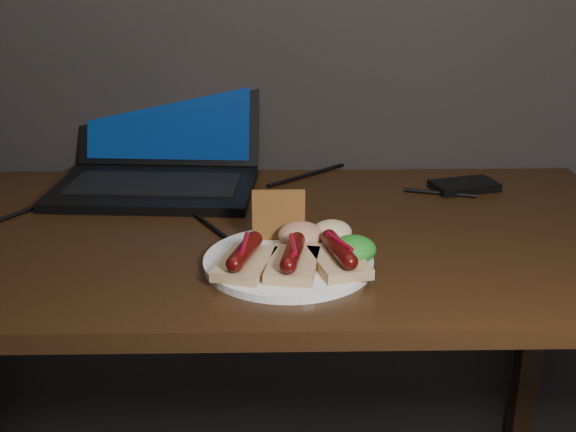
# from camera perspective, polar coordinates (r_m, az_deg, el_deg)

# --- Properties ---
(desk) EXTENTS (1.40, 0.70, 0.75)m
(desk) POSITION_cam_1_polar(r_m,az_deg,el_deg) (1.29, -3.35, -4.79)
(desk) COLOR #311C0C
(desk) RESTS_ON ground
(laptop) EXTENTS (0.41, 0.38, 0.25)m
(laptop) POSITION_cam_1_polar(r_m,az_deg,el_deg) (1.50, -10.09, 4.48)
(laptop) COLOR black
(laptop) RESTS_ON desk
(hard_drive) EXTENTS (0.14, 0.10, 0.02)m
(hard_drive) POSITION_cam_1_polar(r_m,az_deg,el_deg) (1.49, 13.75, 2.33)
(hard_drive) COLOR black
(hard_drive) RESTS_ON desk
(desk_cables) EXTENTS (0.91, 0.45, 0.01)m
(desk_cables) POSITION_cam_1_polar(r_m,az_deg,el_deg) (1.39, -3.94, 1.34)
(desk_cables) COLOR black
(desk_cables) RESTS_ON desk
(plate) EXTENTS (0.29, 0.29, 0.01)m
(plate) POSITION_cam_1_polar(r_m,az_deg,el_deg) (1.11, 0.03, -3.64)
(plate) COLOR white
(plate) RESTS_ON desk
(bread_sausage_left) EXTENTS (0.10, 0.13, 0.04)m
(bread_sausage_left) POSITION_cam_1_polar(r_m,az_deg,el_deg) (1.07, -3.42, -3.35)
(bread_sausage_left) COLOR tan
(bread_sausage_left) RESTS_ON plate
(bread_sausage_center) EXTENTS (0.09, 0.13, 0.04)m
(bread_sausage_center) POSITION_cam_1_polar(r_m,az_deg,el_deg) (1.06, 0.38, -3.45)
(bread_sausage_center) COLOR tan
(bread_sausage_center) RESTS_ON plate
(bread_sausage_right) EXTENTS (0.10, 0.13, 0.04)m
(bread_sausage_right) POSITION_cam_1_polar(r_m,az_deg,el_deg) (1.08, 4.03, -3.19)
(bread_sausage_right) COLOR tan
(bread_sausage_right) RESTS_ON plate
(crispbread) EXTENTS (0.08, 0.01, 0.08)m
(crispbread) POSITION_cam_1_polar(r_m,az_deg,el_deg) (1.16, -0.75, 0.07)
(crispbread) COLOR #A2602C
(crispbread) RESTS_ON plate
(salad_greens) EXTENTS (0.07, 0.07, 0.04)m
(salad_greens) POSITION_cam_1_polar(r_m,az_deg,el_deg) (1.10, 5.18, -2.62)
(salad_greens) COLOR #185911
(salad_greens) RESTS_ON plate
(salsa_mound) EXTENTS (0.07, 0.07, 0.04)m
(salsa_mound) POSITION_cam_1_polar(r_m,az_deg,el_deg) (1.14, 1.00, -1.52)
(salsa_mound) COLOR #9E170F
(salsa_mound) RESTS_ON plate
(coleslaw_mound) EXTENTS (0.06, 0.06, 0.04)m
(coleslaw_mound) POSITION_cam_1_polar(r_m,az_deg,el_deg) (1.16, 3.50, -1.25)
(coleslaw_mound) COLOR beige
(coleslaw_mound) RESTS_ON plate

